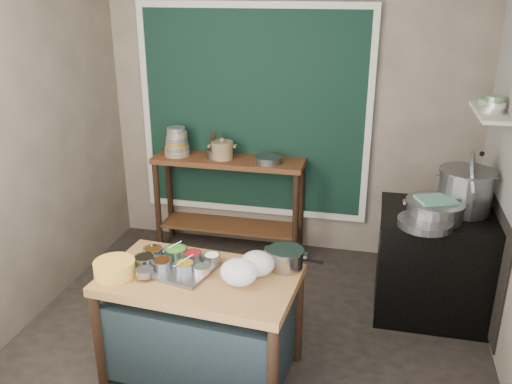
% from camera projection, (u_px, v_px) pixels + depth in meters
% --- Properties ---
extents(floor, '(3.50, 3.00, 0.02)m').
position_uv_depth(floor, '(254.00, 329.00, 4.21)').
color(floor, '#2F2824').
rests_on(floor, ground).
extents(back_wall, '(3.50, 0.02, 2.80)m').
position_uv_depth(back_wall, '(291.00, 109.00, 5.08)').
color(back_wall, gray).
rests_on(back_wall, floor).
extents(left_wall, '(0.02, 3.00, 2.80)m').
position_uv_depth(left_wall, '(26.00, 141.00, 4.07)').
color(left_wall, gray).
rests_on(left_wall, floor).
extents(curtain_panel, '(2.10, 0.02, 1.90)m').
position_uv_depth(curtain_panel, '(253.00, 114.00, 5.13)').
color(curtain_panel, black).
rests_on(curtain_panel, back_wall).
extents(curtain_frame, '(2.22, 0.03, 2.02)m').
position_uv_depth(curtain_frame, '(253.00, 114.00, 5.12)').
color(curtain_frame, beige).
rests_on(curtain_frame, back_wall).
extents(soot_patch, '(0.01, 1.30, 1.30)m').
position_uv_depth(soot_patch, '(492.00, 233.00, 4.18)').
color(soot_patch, black).
rests_on(soot_patch, right_wall).
extents(wall_shelf, '(0.22, 0.70, 0.03)m').
position_uv_depth(wall_shelf, '(491.00, 112.00, 4.06)').
color(wall_shelf, beige).
rests_on(wall_shelf, right_wall).
extents(prep_table, '(1.30, 0.81, 0.75)m').
position_uv_depth(prep_table, '(202.00, 325.00, 3.61)').
color(prep_table, olive).
rests_on(prep_table, floor).
extents(back_counter, '(1.45, 0.40, 0.95)m').
position_uv_depth(back_counter, '(229.00, 204.00, 5.32)').
color(back_counter, '#593019').
rests_on(back_counter, floor).
extents(stove_block, '(0.90, 0.68, 0.85)m').
position_uv_depth(stove_block, '(436.00, 265.00, 4.27)').
color(stove_block, black).
rests_on(stove_block, floor).
extents(stove_top, '(0.92, 0.69, 0.03)m').
position_uv_depth(stove_top, '(443.00, 214.00, 4.12)').
color(stove_top, black).
rests_on(stove_top, stove_block).
extents(condiment_tray, '(0.59, 0.48, 0.02)m').
position_uv_depth(condiment_tray, '(173.00, 267.00, 3.56)').
color(condiment_tray, gray).
rests_on(condiment_tray, prep_table).
extents(condiment_bowls, '(0.55, 0.42, 0.06)m').
position_uv_depth(condiment_bowls, '(172.00, 259.00, 3.58)').
color(condiment_bowls, gray).
rests_on(condiment_bowls, condiment_tray).
extents(yellow_basin, '(0.33, 0.33, 0.10)m').
position_uv_depth(yellow_basin, '(115.00, 268.00, 3.47)').
color(yellow_basin, '#C5863A').
rests_on(yellow_basin, prep_table).
extents(saucepan, '(0.28, 0.28, 0.14)m').
position_uv_depth(saucepan, '(286.00, 259.00, 3.56)').
color(saucepan, gray).
rests_on(saucepan, prep_table).
extents(plastic_bag_a, '(0.29, 0.28, 0.17)m').
position_uv_depth(plastic_bag_a, '(239.00, 272.00, 3.35)').
color(plastic_bag_a, white).
rests_on(plastic_bag_a, prep_table).
extents(plastic_bag_b, '(0.25, 0.22, 0.17)m').
position_uv_depth(plastic_bag_b, '(257.00, 263.00, 3.46)').
color(plastic_bag_b, white).
rests_on(plastic_bag_b, prep_table).
extents(bowl_stack, '(0.25, 0.25, 0.28)m').
position_uv_depth(bowl_stack, '(177.00, 143.00, 5.20)').
color(bowl_stack, tan).
rests_on(bowl_stack, back_counter).
extents(utensil_cup, '(0.15, 0.15, 0.08)m').
position_uv_depth(utensil_cup, '(213.00, 154.00, 5.15)').
color(utensil_cup, gray).
rests_on(utensil_cup, back_counter).
extents(ceramic_crock, '(0.25, 0.25, 0.15)m').
position_uv_depth(ceramic_crock, '(222.00, 151.00, 5.11)').
color(ceramic_crock, '#937450').
rests_on(ceramic_crock, back_counter).
extents(wide_bowl, '(0.32, 0.32, 0.06)m').
position_uv_depth(wide_bowl, '(269.00, 160.00, 5.01)').
color(wide_bowl, gray).
rests_on(wide_bowl, back_counter).
extents(stock_pot, '(0.48, 0.48, 0.33)m').
position_uv_depth(stock_pot, '(465.00, 191.00, 4.08)').
color(stock_pot, gray).
rests_on(stock_pot, stove_top).
extents(pot_lid, '(0.20, 0.49, 0.47)m').
position_uv_depth(pot_lid, '(475.00, 182.00, 4.06)').
color(pot_lid, gray).
rests_on(pot_lid, stove_top).
extents(steamer, '(0.47, 0.47, 0.14)m').
position_uv_depth(steamer, '(435.00, 210.00, 3.98)').
color(steamer, gray).
rests_on(steamer, stove_top).
extents(green_cloth, '(0.32, 0.29, 0.02)m').
position_uv_depth(green_cloth, '(436.00, 200.00, 3.95)').
color(green_cloth, '#4D8B66').
rests_on(green_cloth, steamer).
extents(shallow_pan, '(0.50, 0.50, 0.05)m').
position_uv_depth(shallow_pan, '(425.00, 223.00, 3.87)').
color(shallow_pan, gray).
rests_on(shallow_pan, stove_top).
extents(shelf_bowl_stack, '(0.15, 0.15, 0.12)m').
position_uv_depth(shelf_bowl_stack, '(494.00, 105.00, 3.96)').
color(shelf_bowl_stack, silver).
rests_on(shelf_bowl_stack, wall_shelf).
extents(shelf_bowl_green, '(0.16, 0.16, 0.05)m').
position_uv_depth(shelf_bowl_green, '(487.00, 102.00, 4.22)').
color(shelf_bowl_green, gray).
rests_on(shelf_bowl_green, wall_shelf).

